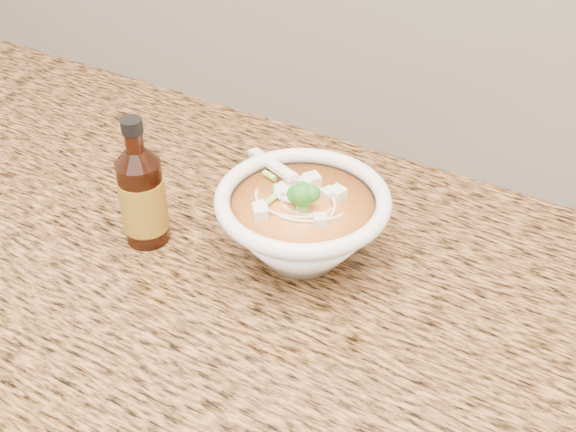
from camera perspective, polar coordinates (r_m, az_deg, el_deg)
The scene contains 3 objects.
counter_slab at distance 0.84m, azimuth 7.94°, elevation -8.65°, with size 4.00×0.68×0.04m, color #976437.
soup_bowl at distance 0.86m, azimuth 1.14°, elevation -0.66°, with size 0.22×0.21×0.12m.
hot_sauce_bottle at distance 0.90m, azimuth -11.43°, elevation 1.53°, with size 0.07×0.07×0.17m.
Camera 1 is at (0.19, 1.12, 1.48)m, focal length 45.00 mm.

